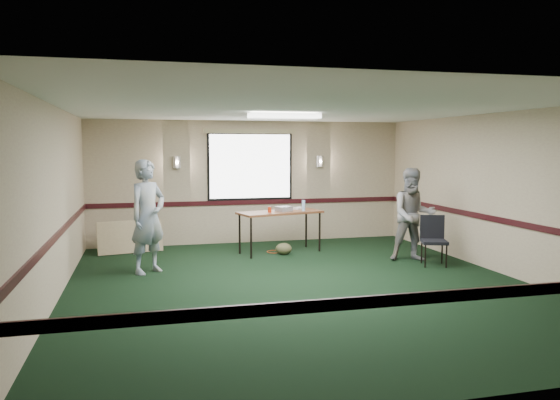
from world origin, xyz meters
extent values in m
plane|color=black|center=(0.00, 0.00, 0.00)|extent=(8.00, 8.00, 0.00)
plane|color=tan|center=(0.00, 4.00, 1.35)|extent=(7.00, 0.00, 7.00)
plane|color=tan|center=(0.00, -4.00, 1.35)|extent=(7.00, 0.00, 7.00)
plane|color=tan|center=(-3.50, 0.00, 1.35)|extent=(0.00, 8.00, 8.00)
plane|color=tan|center=(3.50, 0.00, 1.35)|extent=(0.00, 8.00, 8.00)
plane|color=silver|center=(0.00, 0.00, 2.70)|extent=(8.00, 8.00, 0.00)
cube|color=black|center=(0.00, 3.98, 0.90)|extent=(7.00, 0.03, 0.10)
cube|color=black|center=(0.00, -3.98, 0.90)|extent=(7.00, 0.03, 0.10)
cube|color=black|center=(-3.48, 0.00, 0.90)|extent=(0.03, 8.00, 0.10)
cube|color=black|center=(3.48, 0.00, 0.90)|extent=(0.03, 8.00, 0.10)
cube|color=black|center=(0.00, 3.98, 1.70)|extent=(1.90, 0.01, 1.50)
cube|color=white|center=(0.00, 3.97, 1.70)|extent=(1.80, 0.02, 1.40)
cube|color=tan|center=(0.00, 3.97, 2.47)|extent=(2.05, 0.08, 0.10)
cylinder|color=silver|center=(-1.60, 3.94, 1.80)|extent=(0.16, 0.16, 0.25)
cylinder|color=silver|center=(1.60, 3.94, 1.80)|extent=(0.16, 0.16, 0.25)
cube|color=white|center=(0.00, 1.00, 2.64)|extent=(1.20, 0.32, 0.08)
cube|color=#543018|center=(0.34, 2.65, 0.82)|extent=(1.79, 1.05, 0.04)
cylinder|color=black|center=(-0.34, 2.20, 0.40)|extent=(0.04, 0.04, 0.79)
cylinder|color=black|center=(1.16, 2.57, 0.40)|extent=(0.04, 0.04, 0.79)
cylinder|color=black|center=(-0.47, 2.72, 0.40)|extent=(0.04, 0.04, 0.79)
cylinder|color=black|center=(1.03, 3.09, 0.40)|extent=(0.04, 0.04, 0.79)
cube|color=gray|center=(0.42, 2.64, 0.89)|extent=(0.36, 0.34, 0.10)
cube|color=silver|center=(0.80, 2.89, 0.86)|extent=(0.25, 0.23, 0.05)
cylinder|color=#AD260B|center=(0.10, 2.51, 0.89)|extent=(0.07, 0.07, 0.11)
cylinder|color=#8DB8E7|center=(0.82, 2.60, 0.95)|extent=(0.07, 0.07, 0.22)
ellipsoid|color=#4A4A2A|center=(0.36, 2.42, 0.12)|extent=(0.38, 0.33, 0.23)
torus|color=#D94C1B|center=(0.24, 2.72, 0.01)|extent=(0.31, 0.31, 0.02)
cube|color=#9A835F|center=(-2.58, 3.34, 0.33)|extent=(1.29, 0.44, 0.65)
cube|color=black|center=(2.72, 0.78, 0.43)|extent=(0.55, 0.55, 0.06)
cube|color=black|center=(2.79, 0.98, 0.67)|extent=(0.43, 0.19, 0.43)
cylinder|color=black|center=(2.49, 0.67, 0.20)|extent=(0.03, 0.03, 0.40)
cylinder|color=black|center=(2.83, 0.55, 0.20)|extent=(0.03, 0.03, 0.40)
cylinder|color=black|center=(2.60, 1.01, 0.20)|extent=(0.03, 0.03, 0.40)
cylinder|color=black|center=(2.95, 0.90, 0.20)|extent=(0.03, 0.03, 0.40)
imported|color=#435D94|center=(-2.25, 1.47, 0.96)|extent=(0.83, 0.80, 1.92)
imported|color=slate|center=(2.55, 1.26, 0.87)|extent=(0.98, 0.84, 1.73)
camera|label=1|loc=(-2.33, -7.88, 2.11)|focal=35.00mm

